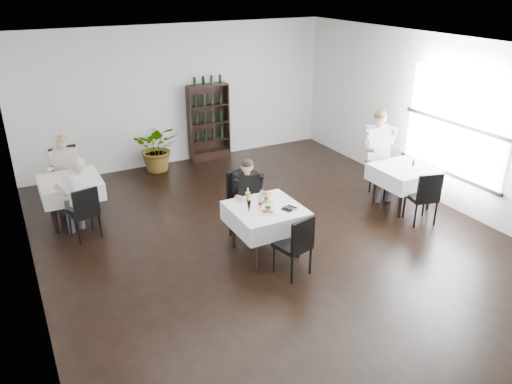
% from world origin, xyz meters
% --- Properties ---
extents(room_shell, '(9.00, 9.00, 9.00)m').
position_xyz_m(room_shell, '(0.00, 0.00, 1.50)').
color(room_shell, black).
rests_on(room_shell, ground).
extents(window_right, '(0.06, 2.30, 1.85)m').
position_xyz_m(window_right, '(3.48, 0.00, 1.50)').
color(window_right, white).
rests_on(window_right, room_shell).
extents(wine_shelf, '(0.90, 0.28, 1.75)m').
position_xyz_m(wine_shelf, '(0.60, 4.31, 0.85)').
color(wine_shelf, black).
rests_on(wine_shelf, ground).
extents(main_table, '(1.03, 1.03, 0.77)m').
position_xyz_m(main_table, '(-0.30, 0.00, 0.62)').
color(main_table, black).
rests_on(main_table, ground).
extents(left_table, '(0.98, 0.98, 0.77)m').
position_xyz_m(left_table, '(-2.70, 2.50, 0.62)').
color(left_table, black).
rests_on(left_table, ground).
extents(right_table, '(0.98, 0.98, 0.77)m').
position_xyz_m(right_table, '(2.70, 0.30, 0.62)').
color(right_table, black).
rests_on(right_table, ground).
extents(potted_tree, '(1.19, 1.13, 1.05)m').
position_xyz_m(potted_tree, '(-0.67, 4.13, 0.52)').
color(potted_tree, '#25531C').
rests_on(potted_tree, ground).
extents(main_chair_far, '(0.67, 0.67, 1.10)m').
position_xyz_m(main_chair_far, '(-0.29, 0.72, 0.63)').
color(main_chair_far, black).
rests_on(main_chair_far, ground).
extents(main_chair_near, '(0.51, 0.51, 0.92)m').
position_xyz_m(main_chair_near, '(-0.22, -0.76, 0.53)').
color(main_chair_near, black).
rests_on(main_chair_near, ground).
extents(left_chair_far, '(0.59, 0.60, 1.08)m').
position_xyz_m(left_chair_far, '(-2.62, 3.25, 0.62)').
color(left_chair_far, black).
rests_on(left_chair_far, ground).
extents(left_chair_near, '(0.49, 0.49, 0.90)m').
position_xyz_m(left_chair_near, '(-2.63, 1.72, 0.52)').
color(left_chair_near, black).
rests_on(left_chair_near, ground).
extents(right_chair_far, '(0.48, 0.49, 1.02)m').
position_xyz_m(right_chair_far, '(2.82, 0.96, 0.58)').
color(right_chair_far, black).
rests_on(right_chair_far, ground).
extents(right_chair_near, '(0.53, 0.53, 0.95)m').
position_xyz_m(right_chair_near, '(2.53, -0.39, 0.54)').
color(right_chair_near, black).
rests_on(right_chair_near, ground).
extents(diner_main, '(0.52, 0.52, 1.35)m').
position_xyz_m(diner_main, '(-0.31, 0.54, 0.78)').
color(diner_main, '#3D3D44').
rests_on(diner_main, ground).
extents(diner_left_far, '(0.61, 0.64, 1.37)m').
position_xyz_m(diner_left_far, '(-2.69, 3.04, 0.80)').
color(diner_left_far, '#3D3D44').
rests_on(diner_left_far, ground).
extents(diner_left_near, '(0.61, 0.65, 1.38)m').
position_xyz_m(diner_left_near, '(-2.64, 1.85, 0.80)').
color(diner_left_near, '#3D3D44').
rests_on(diner_left_near, ground).
extents(diner_right_far, '(0.69, 0.73, 1.66)m').
position_xyz_m(diner_right_far, '(2.64, 0.94, 0.96)').
color(diner_right_far, '#3D3D44').
rests_on(diner_right_far, ground).
extents(plate_far, '(0.25, 0.25, 0.07)m').
position_xyz_m(plate_far, '(-0.22, 0.16, 0.79)').
color(plate_far, white).
rests_on(plate_far, main_table).
extents(plate_near, '(0.32, 0.32, 0.08)m').
position_xyz_m(plate_near, '(-0.35, -0.14, 0.79)').
color(plate_near, white).
rests_on(plate_near, main_table).
extents(pilsner_dark, '(0.06, 0.06, 0.27)m').
position_xyz_m(pilsner_dark, '(-0.62, -0.08, 0.88)').
color(pilsner_dark, black).
rests_on(pilsner_dark, main_table).
extents(pilsner_lager, '(0.08, 0.08, 0.33)m').
position_xyz_m(pilsner_lager, '(-0.56, 0.08, 0.90)').
color(pilsner_lager, gold).
rests_on(pilsner_lager, main_table).
extents(coke_bottle, '(0.07, 0.07, 0.26)m').
position_xyz_m(coke_bottle, '(-0.39, -0.00, 0.88)').
color(coke_bottle, silver).
rests_on(coke_bottle, main_table).
extents(napkin_cutlery, '(0.25, 0.22, 0.02)m').
position_xyz_m(napkin_cutlery, '(-0.02, -0.21, 0.78)').
color(napkin_cutlery, black).
rests_on(napkin_cutlery, main_table).
extents(pepper_mill, '(0.05, 0.05, 0.10)m').
position_xyz_m(pepper_mill, '(2.88, 0.28, 0.82)').
color(pepper_mill, black).
rests_on(pepper_mill, right_table).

